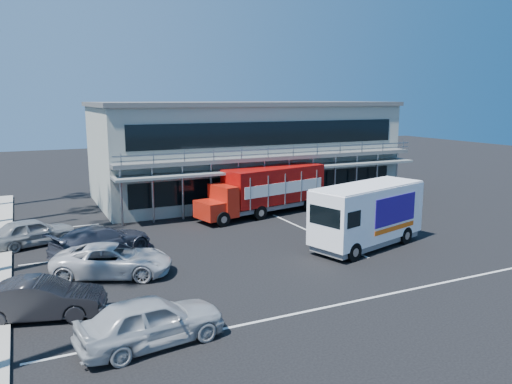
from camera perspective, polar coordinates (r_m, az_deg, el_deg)
name	(u,v)px	position (r m, az deg, el deg)	size (l,w,h in m)	color
ground	(311,252)	(25.24, 6.30, -6.83)	(120.00, 120.00, 0.00)	black
building	(244,149)	(38.91, -1.42, 4.89)	(22.40, 12.00, 7.30)	#999E90
red_truck	(267,189)	(32.75, 1.22, 0.34)	(9.44, 4.04, 3.10)	#AE1B0E
white_van	(367,214)	(26.11, 12.60, -2.51)	(7.03, 4.03, 3.25)	white
parked_car_a	(151,321)	(16.26, -11.88, -14.19)	(1.84, 4.58, 1.56)	#ADB0B4
parked_car_b	(41,299)	(19.19, -23.35, -11.17)	(1.49, 4.27, 1.41)	black
parked_car_c	(113,260)	(22.54, -16.03, -7.49)	(2.30, 5.00, 1.39)	silver
parked_car_d	(102,241)	(25.57, -17.24, -5.32)	(2.05, 5.04, 1.46)	#2E323E
parked_car_e	(32,232)	(28.45, -24.19, -4.19)	(1.72, 4.27, 1.46)	gray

